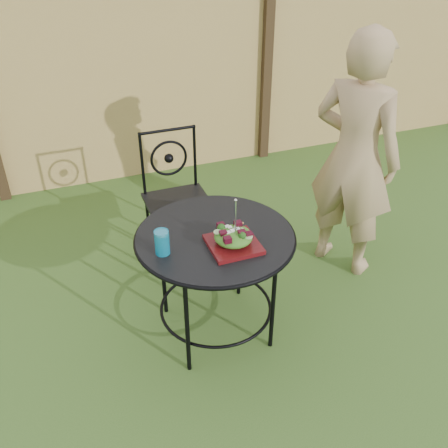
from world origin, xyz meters
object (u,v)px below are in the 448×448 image
patio_table (215,254)px  diner (355,158)px  salad_plate (233,244)px  patio_chair (176,194)px

patio_table → diner: (1.12, 0.35, 0.27)m
patio_table → diner: diner is taller
patio_table → salad_plate: salad_plate is taller
patio_table → diner: 1.21m
patio_table → patio_chair: bearing=88.7°
patio_chair → diner: diner is taller
patio_table → salad_plate: (0.06, -0.14, 0.15)m
patio_chair → salad_plate: (0.04, -1.05, 0.23)m
patio_table → patio_chair: (0.02, 0.91, -0.08)m
patio_chair → salad_plate: size_ratio=3.52×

